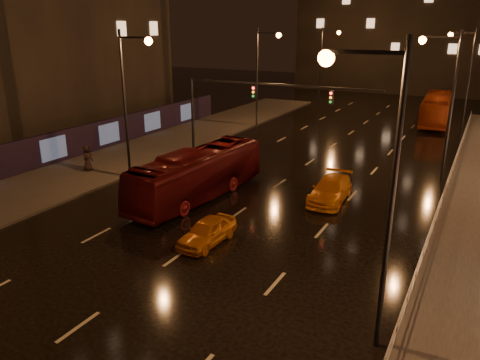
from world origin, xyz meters
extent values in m
plane|color=black|center=(0.00, 20.00, 0.00)|extent=(140.00, 140.00, 0.00)
cube|color=#38332D|center=(-13.50, 15.00, 0.07)|extent=(7.00, 70.00, 0.15)
cube|color=black|center=(-17.20, 12.00, 1.25)|extent=(0.30, 46.00, 2.50)
cylinder|color=black|center=(-9.60, 20.00, 3.10)|extent=(0.22, 0.22, 6.20)
cube|color=black|center=(-2.00, 20.00, 6.10)|extent=(15.20, 0.14, 0.14)
cube|color=black|center=(-4.00, 20.00, 5.45)|extent=(0.32, 0.18, 0.95)
cube|color=black|center=(2.00, 20.00, 5.45)|extent=(0.32, 0.18, 0.95)
sphere|color=#FF1E19|center=(-4.00, 19.88, 5.75)|extent=(0.18, 0.18, 0.18)
cylinder|color=black|center=(9.60, 2.00, 5.00)|extent=(0.18, 0.18, 10.00)
cube|color=black|center=(8.40, 2.00, 9.50)|extent=(2.40, 0.12, 0.12)
sphere|color=orange|center=(7.30, 2.00, 9.30)|extent=(0.50, 0.50, 0.50)
cylinder|color=#99999E|center=(10.20, 44.00, 0.65)|extent=(0.04, 0.04, 1.00)
cube|color=#99999E|center=(10.20, 18.00, 1.10)|extent=(0.05, 56.00, 0.05)
cube|color=#99999E|center=(10.20, 18.00, 0.70)|extent=(0.05, 56.00, 0.05)
imported|color=#500B0E|center=(-3.40, 11.14, 1.52)|extent=(3.37, 11.09, 3.05)
imported|color=#98300F|center=(6.78, 42.90, 1.59)|extent=(3.29, 11.53, 3.18)
imported|color=#C56812|center=(0.50, 5.92, 0.63)|extent=(1.64, 3.77, 1.26)
imported|color=orange|center=(4.00, 14.44, 0.70)|extent=(2.28, 4.95, 1.40)
imported|color=black|center=(-13.32, 11.78, 1.10)|extent=(0.80, 1.04, 1.89)
camera|label=1|loc=(11.75, -11.78, 10.22)|focal=35.00mm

